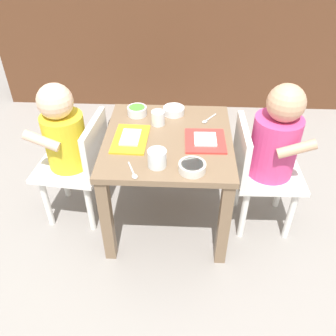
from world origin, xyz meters
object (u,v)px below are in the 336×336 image
(dining_table, at_px, (168,154))
(water_cup_right, at_px, (157,159))
(water_cup_left, at_px, (158,119))
(dog, at_px, (143,124))
(cereal_bowl_left_side, at_px, (137,111))
(veggie_bowl_near, at_px, (174,110))
(veggie_bowl_far, at_px, (192,167))
(seated_child_left, at_px, (67,139))
(food_tray_right, at_px, (205,141))
(spoon_by_right_tray, at_px, (133,172))
(food_tray_left, at_px, (131,139))
(spoon_by_left_tray, at_px, (208,119))
(seated_child_right, at_px, (273,145))

(dining_table, height_order, water_cup_right, water_cup_right)
(dining_table, height_order, water_cup_left, water_cup_left)
(dog, bearing_deg, cereal_bowl_left_side, -87.02)
(veggie_bowl_near, relative_size, veggie_bowl_far, 0.95)
(seated_child_left, distance_m, veggie_bowl_near, 0.48)
(seated_child_left, distance_m, cereal_bowl_left_side, 0.33)
(seated_child_left, relative_size, food_tray_right, 3.77)
(veggie_bowl_near, xyz_separation_m, spoon_by_right_tray, (-0.13, -0.43, -0.01))
(food_tray_left, xyz_separation_m, cereal_bowl_left_side, (0.00, 0.20, 0.01))
(spoon_by_right_tray, bearing_deg, veggie_bowl_far, 5.95)
(dining_table, relative_size, water_cup_right, 7.94)
(dining_table, distance_m, cereal_bowl_left_side, 0.25)
(dining_table, bearing_deg, seated_child_left, 178.38)
(spoon_by_left_tray, bearing_deg, food_tray_right, -96.08)
(dog, relative_size, water_cup_left, 6.37)
(water_cup_left, distance_m, water_cup_right, 0.29)
(water_cup_right, relative_size, veggie_bowl_near, 0.74)
(seated_child_left, height_order, water_cup_left, seated_child_left)
(food_tray_right, bearing_deg, dog, 120.59)
(seated_child_left, xyz_separation_m, water_cup_right, (0.39, -0.20, 0.06))
(seated_child_left, height_order, dog, seated_child_left)
(dog, bearing_deg, seated_child_right, -41.11)
(water_cup_left, distance_m, cereal_bowl_left_side, 0.12)
(spoon_by_left_tray, bearing_deg, veggie_bowl_near, 162.49)
(seated_child_right, height_order, water_cup_left, seated_child_right)
(seated_child_right, height_order, veggie_bowl_far, seated_child_right)
(seated_child_right, relative_size, veggie_bowl_far, 6.97)
(dog, relative_size, cereal_bowl_left_side, 4.45)
(water_cup_left, bearing_deg, spoon_by_right_tray, -101.18)
(dining_table, bearing_deg, dog, 107.83)
(food_tray_right, distance_m, veggie_bowl_far, 0.20)
(dog, height_order, water_cup_left, water_cup_left)
(water_cup_left, height_order, spoon_by_left_tray, water_cup_left)
(cereal_bowl_left_side, bearing_deg, spoon_by_right_tray, -85.58)
(veggie_bowl_near, bearing_deg, spoon_by_right_tray, -106.85)
(food_tray_right, bearing_deg, dining_table, 171.58)
(dining_table, relative_size, veggie_bowl_far, 5.61)
(seated_child_left, bearing_deg, veggie_bowl_near, 22.93)
(dining_table, xyz_separation_m, water_cup_left, (-0.05, 0.10, 0.11))
(dining_table, distance_m, food_tray_left, 0.17)
(seated_child_left, distance_m, food_tray_left, 0.28)
(food_tray_left, distance_m, spoon_by_left_tray, 0.36)
(seated_child_right, distance_m, cereal_bowl_left_side, 0.60)
(veggie_bowl_far, bearing_deg, dining_table, 114.55)
(seated_child_right, height_order, cereal_bowl_left_side, seated_child_right)
(food_tray_left, relative_size, spoon_by_right_tray, 2.21)
(food_tray_left, bearing_deg, veggie_bowl_near, 52.91)
(veggie_bowl_far, bearing_deg, seated_child_left, 156.71)
(seated_child_left, xyz_separation_m, veggie_bowl_far, (0.52, -0.22, 0.05))
(spoon_by_right_tray, bearing_deg, dining_table, 63.95)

